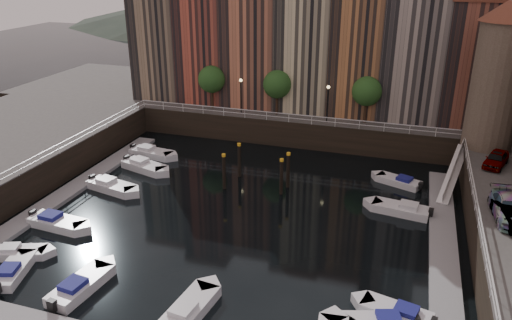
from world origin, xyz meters
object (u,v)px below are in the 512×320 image
(corner_tower, at_px, (499,73))
(car_b, at_px, (510,217))
(boat_left_2, at_px, (111,186))
(car_c, at_px, (509,210))
(car_a, at_px, (496,160))
(boat_left_1, at_px, (57,222))
(mooring_pilings, at_px, (258,170))
(boat_left_0, at_px, (17,252))
(gangway, at_px, (454,171))

(corner_tower, bearing_deg, car_b, -89.77)
(corner_tower, height_order, boat_left_2, corner_tower)
(corner_tower, bearing_deg, car_c, -89.73)
(boat_left_2, bearing_deg, car_a, 27.21)
(boat_left_1, xyz_separation_m, boat_left_2, (0.40, 7.16, 0.00))
(mooring_pilings, distance_m, boat_left_1, 17.87)
(corner_tower, distance_m, car_c, 16.28)
(mooring_pilings, bearing_deg, boat_left_0, -128.28)
(boat_left_2, height_order, car_b, car_b)
(car_a, bearing_deg, gangway, -171.47)
(gangway, bearing_deg, mooring_pilings, -164.71)
(gangway, bearing_deg, boat_left_1, -151.07)
(car_b, bearing_deg, gangway, 90.70)
(boat_left_2, distance_m, car_c, 33.14)
(gangway, bearing_deg, car_a, -10.61)
(car_a, bearing_deg, boat_left_2, -145.63)
(mooring_pilings, height_order, boat_left_2, mooring_pilings)
(boat_left_2, relative_size, car_b, 1.32)
(car_a, relative_size, car_b, 0.99)
(boat_left_1, relative_size, car_a, 1.32)
(mooring_pilings, xyz_separation_m, boat_left_2, (-12.71, -4.92, -1.25))
(corner_tower, bearing_deg, boat_left_2, -156.74)
(mooring_pilings, height_order, car_b, car_b)
(corner_tower, height_order, mooring_pilings, corner_tower)
(car_c, bearing_deg, mooring_pilings, 159.32)
(mooring_pilings, relative_size, car_b, 1.49)
(boat_left_2, height_order, car_c, car_c)
(gangway, xyz_separation_m, boat_left_1, (-30.39, -16.80, -1.52))
(boat_left_0, distance_m, boat_left_2, 11.62)
(car_c, bearing_deg, boat_left_1, -174.11)
(boat_left_1, bearing_deg, corner_tower, 36.55)
(mooring_pilings, height_order, boat_left_0, mooring_pilings)
(boat_left_2, bearing_deg, corner_tower, 35.24)
(corner_tower, xyz_separation_m, car_b, (0.06, -15.81, -6.54))
(car_a, bearing_deg, mooring_pilings, -149.48)
(mooring_pilings, distance_m, car_a, 20.99)
(boat_left_0, bearing_deg, corner_tower, 17.78)
(boat_left_2, bearing_deg, boat_left_1, -81.20)
(corner_tower, relative_size, mooring_pilings, 2.34)
(car_b, distance_m, car_c, 0.87)
(boat_left_1, relative_size, car_b, 1.30)
(mooring_pilings, relative_size, car_a, 1.51)
(boat_left_1, height_order, car_b, car_b)
(car_c, bearing_deg, car_a, 83.73)
(gangway, relative_size, car_b, 2.10)
(boat_left_2, bearing_deg, car_c, 10.57)
(boat_left_0, height_order, boat_left_1, boat_left_1)
(car_b, bearing_deg, boat_left_2, 163.12)
(car_a, height_order, car_c, car_c)
(boat_left_1, distance_m, car_c, 34.13)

